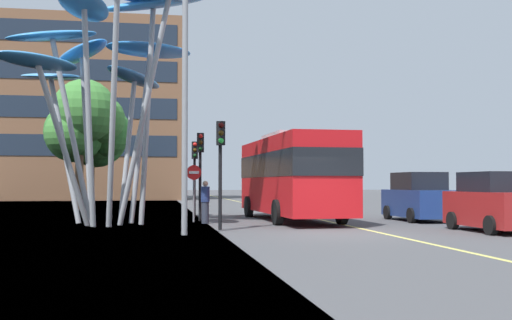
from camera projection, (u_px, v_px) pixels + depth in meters
ground at (314, 236)px, 19.05m from camera, size 120.00×240.00×0.10m
red_bus at (292, 173)px, 26.30m from camera, size 3.02×10.12×3.65m
leaf_sculpture at (113, 45)px, 23.97m from camera, size 8.61×9.30×9.33m
traffic_light_kerb_near at (221, 151)px, 20.95m from camera, size 0.28×0.42×3.64m
traffic_light_kerb_far at (200, 157)px, 25.94m from camera, size 0.28×0.42×3.65m
traffic_light_island_mid at (195, 162)px, 29.02m from camera, size 0.28×0.42×3.49m
car_parked_near at (496, 203)px, 20.19m from camera, size 1.96×3.92×1.93m
car_parked_mid at (419, 198)px, 26.00m from camera, size 1.92×4.09×2.02m
street_lamp at (196, 52)px, 19.18m from camera, size 1.70×0.44×8.93m
tree_pavement_near at (85, 118)px, 36.81m from camera, size 4.51×4.69×7.64m
tree_pavement_far at (92, 134)px, 39.52m from camera, size 5.22×6.04×6.64m
pedestrian at (205, 202)px, 24.35m from camera, size 0.34×0.34×1.66m
no_entry_sign at (194, 184)px, 25.24m from camera, size 0.60×0.12×2.30m
backdrop_building at (62, 112)px, 60.79m from camera, size 23.20×11.58×16.91m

